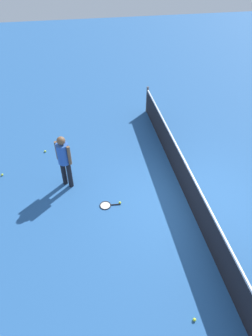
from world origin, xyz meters
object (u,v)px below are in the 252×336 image
Objects in this scene: tennis_ball_by_net at (194,320)px; tennis_ball_baseline at (2,175)px; tennis_racket_near_player at (106,205)px; player_near_side at (64,158)px; tennis_ball_near_player at (45,151)px; tennis_ball_stray_right at (120,203)px.

tennis_ball_by_net and tennis_ball_baseline have the same top height.
tennis_ball_by_net is at bearing 22.04° from tennis_racket_near_player.
player_near_side is 1.75m from tennis_racket_near_player.
tennis_ball_by_net is at bearing 40.45° from tennis_ball_baseline.
tennis_ball_baseline is at bearing -52.01° from tennis_ball_near_player.
tennis_ball_stray_right is at bearing 62.37° from tennis_ball_baseline.
tennis_racket_near_player is 3.49m from tennis_ball_baseline.
tennis_ball_near_player is 1.60m from tennis_ball_baseline.
tennis_racket_near_player is 3.57m from tennis_ball_by_net.
tennis_ball_by_net is (3.31, 1.34, 0.02)m from tennis_racket_near_player.
player_near_side is 25.76× the size of tennis_ball_baseline.
tennis_racket_near_player is 8.98× the size of tennis_ball_baseline.
player_near_side is 2.35m from tennis_ball_baseline.
player_near_side is 1.98m from tennis_ball_stray_right.
tennis_ball_by_net is 3.46m from tennis_ball_stray_right.
tennis_ball_near_player and tennis_ball_stray_right have the same top height.
tennis_ball_near_player and tennis_ball_by_net have the same top height.
player_near_side reaches higher than tennis_ball_near_player.
tennis_ball_near_player is at bearing -147.83° from tennis_racket_near_player.
tennis_ball_near_player is at bearing -153.11° from tennis_ball_by_net.
tennis_ball_baseline reaches higher than tennis_racket_near_player.
tennis_ball_by_net is 1.00× the size of tennis_ball_stray_right.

